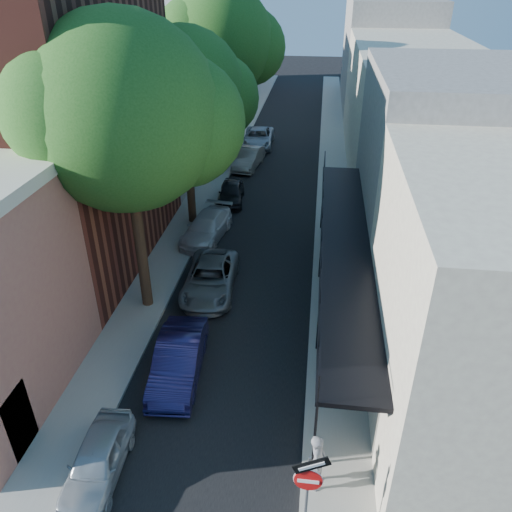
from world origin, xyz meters
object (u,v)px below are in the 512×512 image
(sign_post, at_px, (308,483))
(parked_car_d, at_px, (207,227))
(oak_mid, at_px, (193,92))
(parked_car_a, at_px, (98,460))
(oak_near, at_px, (138,116))
(parked_car_b, at_px, (179,360))
(oak_far, at_px, (226,42))
(pedestrian, at_px, (317,462))
(parked_car_c, at_px, (210,278))
(parked_car_e, at_px, (231,192))
(parked_car_g, at_px, (258,138))
(parked_car_f, at_px, (249,158))

(sign_post, height_order, parked_car_d, sign_post)
(oak_mid, height_order, parked_car_a, oak_mid)
(oak_near, height_order, parked_car_b, oak_near)
(oak_far, distance_m, parked_car_d, 13.42)
(pedestrian, bearing_deg, parked_car_a, 100.22)
(oak_mid, distance_m, parked_car_d, 6.77)
(oak_near, height_order, parked_car_a, oak_near)
(oak_mid, relative_size, parked_car_a, 3.04)
(oak_near, xyz_separation_m, oak_far, (0.01, 17.01, 0.38))
(parked_car_c, bearing_deg, parked_car_d, 101.15)
(parked_car_c, relative_size, pedestrian, 2.53)
(oak_near, bearing_deg, parked_car_b, -64.59)
(parked_car_c, height_order, parked_car_e, parked_car_c)
(parked_car_c, distance_m, parked_car_d, 4.96)
(oak_far, relative_size, parked_car_a, 3.54)
(oak_far, xyz_separation_m, parked_car_b, (1.95, -21.15, -7.56))
(oak_far, relative_size, parked_car_e, 3.32)
(parked_car_e, distance_m, parked_car_g, 10.98)
(oak_near, height_order, parked_car_g, oak_near)
(parked_car_g, bearing_deg, parked_car_d, -93.97)
(parked_car_g, bearing_deg, sign_post, -82.15)
(sign_post, relative_size, pedestrian, 1.63)
(parked_car_b, distance_m, parked_car_g, 25.95)
(parked_car_a, bearing_deg, oak_far, 89.20)
(oak_near, height_order, parked_car_e, oak_near)
(parked_car_c, bearing_deg, sign_post, -69.29)
(parked_car_f, distance_m, parked_car_g, 4.88)
(parked_car_e, bearing_deg, oak_near, -101.91)
(parked_car_g, bearing_deg, pedestrian, -81.28)
(oak_mid, xyz_separation_m, parked_car_c, (2.02, -6.80, -6.41))
(parked_car_c, distance_m, parked_car_f, 15.77)
(oak_mid, xyz_separation_m, oak_far, (0.06, 9.04, 1.20))
(oak_mid, distance_m, pedestrian, 18.29)
(parked_car_a, bearing_deg, oak_near, 92.81)
(sign_post, bearing_deg, oak_near, 125.09)
(parked_car_a, distance_m, parked_car_d, 14.23)
(parked_car_c, xyz_separation_m, parked_car_f, (-0.55, 15.76, 0.04))
(parked_car_a, relative_size, parked_car_g, 0.67)
(parked_car_a, bearing_deg, parked_car_e, 86.11)
(parked_car_a, relative_size, parked_car_e, 0.94)
(pedestrian, bearing_deg, parked_car_b, 58.88)
(oak_far, height_order, parked_car_c, oak_far)
(parked_car_c, xyz_separation_m, parked_car_d, (-1.20, 4.82, -0.00))
(oak_near, bearing_deg, sign_post, -54.91)
(parked_car_e, height_order, parked_car_f, parked_car_f)
(parked_car_d, relative_size, parked_car_g, 0.88)
(oak_mid, height_order, parked_car_b, oak_mid)
(parked_car_f, bearing_deg, parked_car_e, -84.52)
(parked_car_g, relative_size, pedestrian, 2.73)
(oak_far, height_order, parked_car_e, oak_far)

